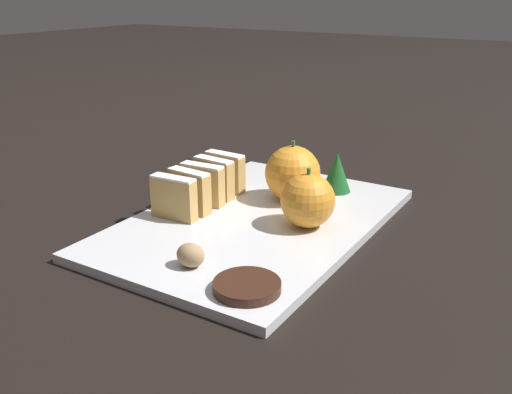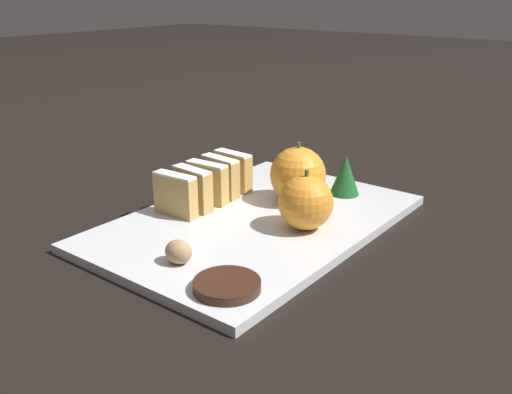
{
  "view_description": "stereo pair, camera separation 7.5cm",
  "coord_description": "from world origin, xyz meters",
  "views": [
    {
      "loc": [
        0.37,
        -0.6,
        0.3
      ],
      "look_at": [
        0.0,
        0.0,
        0.04
      ],
      "focal_mm": 40.0,
      "sensor_mm": 36.0,
      "label": 1
    },
    {
      "loc": [
        0.43,
        -0.55,
        0.3
      ],
      "look_at": [
        0.0,
        0.0,
        0.04
      ],
      "focal_mm": 40.0,
      "sensor_mm": 36.0,
      "label": 2
    }
  ],
  "objects": [
    {
      "name": "ground_plane",
      "position": [
        0.0,
        0.0,
        0.0
      ],
      "size": [
        6.0,
        6.0,
        0.0
      ],
      "primitive_type": "plane",
      "color": "black"
    },
    {
      "name": "serving_platter",
      "position": [
        0.0,
        0.0,
        0.01
      ],
      "size": [
        0.29,
        0.43,
        0.01
      ],
      "color": "silver",
      "rests_on": "ground_plane"
    },
    {
      "name": "stollen_slice_front",
      "position": [
        -0.09,
        -0.06,
        0.04
      ],
      "size": [
        0.06,
        0.02,
        0.06
      ],
      "color": "tan",
      "rests_on": "serving_platter"
    },
    {
      "name": "stollen_slice_second",
      "position": [
        -0.09,
        -0.03,
        0.04
      ],
      "size": [
        0.06,
        0.02,
        0.06
      ],
      "color": "tan",
      "rests_on": "serving_platter"
    },
    {
      "name": "stollen_slice_third",
      "position": [
        -0.09,
        0.01,
        0.04
      ],
      "size": [
        0.06,
        0.02,
        0.06
      ],
      "color": "tan",
      "rests_on": "serving_platter"
    },
    {
      "name": "stollen_slice_fourth",
      "position": [
        -0.09,
        0.04,
        0.04
      ],
      "size": [
        0.06,
        0.02,
        0.06
      ],
      "color": "tan",
      "rests_on": "serving_platter"
    },
    {
      "name": "stollen_slice_fifth",
      "position": [
        -0.1,
        0.07,
        0.04
      ],
      "size": [
        0.06,
        0.02,
        0.06
      ],
      "color": "tan",
      "rests_on": "serving_platter"
    },
    {
      "name": "orange_near",
      "position": [
        0.07,
        0.01,
        0.05
      ],
      "size": [
        0.07,
        0.07,
        0.08
      ],
      "color": "orange",
      "rests_on": "serving_platter"
    },
    {
      "name": "orange_far",
      "position": [
        0.01,
        0.09,
        0.05
      ],
      "size": [
        0.08,
        0.08,
        0.09
      ],
      "color": "orange",
      "rests_on": "serving_platter"
    },
    {
      "name": "walnut",
      "position": [
        0.01,
        -0.16,
        0.03
      ],
      "size": [
        0.03,
        0.03,
        0.03
      ],
      "color": "tan",
      "rests_on": "serving_platter"
    },
    {
      "name": "chocolate_cookie",
      "position": [
        0.09,
        -0.17,
        0.02
      ],
      "size": [
        0.07,
        0.07,
        0.01
      ],
      "color": "#381E14",
      "rests_on": "serving_platter"
    },
    {
      "name": "evergreen_sprig",
      "position": [
        0.05,
        0.15,
        0.04
      ],
      "size": [
        0.04,
        0.04,
        0.06
      ],
      "color": "#195623",
      "rests_on": "serving_platter"
    }
  ]
}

